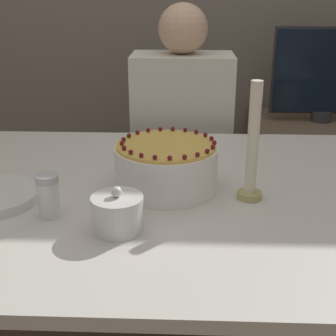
{
  "coord_description": "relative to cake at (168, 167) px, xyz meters",
  "views": [
    {
      "loc": [
        0.05,
        -1.14,
        1.25
      ],
      "look_at": [
        0.0,
        0.01,
        0.8
      ],
      "focal_mm": 50.0,
      "sensor_mm": 36.0,
      "label": 1
    }
  ],
  "objects": [
    {
      "name": "person_man_blue_shirt",
      "position": [
        0.03,
        0.7,
        -0.29
      ],
      "size": [
        0.4,
        0.34,
        1.19
      ],
      "rotation": [
        0.0,
        0.0,
        3.14
      ],
      "color": "#473D33",
      "rests_on": "ground_plane"
    },
    {
      "name": "tv_monitor",
      "position": [
        0.7,
        1.08,
        0.06
      ],
      "size": [
        0.51,
        0.1,
        0.44
      ],
      "color": "#2D2D33",
      "rests_on": "side_cabinet"
    },
    {
      "name": "sugar_shaker",
      "position": [
        -0.27,
        -0.17,
        -0.01
      ],
      "size": [
        0.05,
        0.05,
        0.11
      ],
      "color": "white",
      "rests_on": "dining_table"
    },
    {
      "name": "sugar_bowl",
      "position": [
        -0.1,
        -0.23,
        -0.02
      ],
      "size": [
        0.12,
        0.12,
        0.11
      ],
      "color": "silver",
      "rests_on": "dining_table"
    },
    {
      "name": "dining_table",
      "position": [
        -0.0,
        -0.01,
        -0.16
      ],
      "size": [
        1.65,
        1.03,
        0.74
      ],
      "color": "beige",
      "rests_on": "ground_plane"
    },
    {
      "name": "side_cabinet",
      "position": [
        0.7,
        1.08,
        -0.49
      ],
      "size": [
        0.64,
        0.52,
        0.63
      ],
      "color": "brown",
      "rests_on": "ground_plane"
    },
    {
      "name": "cake",
      "position": [
        0.0,
        0.0,
        0.0
      ],
      "size": [
        0.27,
        0.27,
        0.14
      ],
      "color": "white",
      "rests_on": "dining_table"
    },
    {
      "name": "candle",
      "position": [
        0.21,
        -0.05,
        0.06
      ],
      "size": [
        0.06,
        0.06,
        0.3
      ],
      "color": "tan",
      "rests_on": "dining_table"
    }
  ]
}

